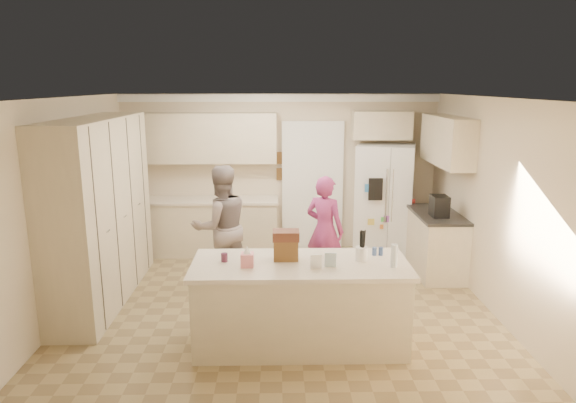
{
  "coord_description": "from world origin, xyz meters",
  "views": [
    {
      "loc": [
        -0.03,
        -6.19,
        2.76
      ],
      "look_at": [
        0.1,
        0.35,
        1.25
      ],
      "focal_mm": 32.0,
      "sensor_mm": 36.0,
      "label": 1
    }
  ],
  "objects_px": {
    "utensil_crock": "(361,254)",
    "teen_boy": "(221,227)",
    "dollhouse_body": "(286,250)",
    "tissue_box": "(247,260)",
    "teen_girl": "(325,230)",
    "coffee_maker": "(439,206)",
    "island_base": "(300,305)",
    "refrigerator": "(384,200)"
  },
  "relations": [
    {
      "from": "utensil_crock",
      "to": "tissue_box",
      "type": "relative_size",
      "value": 1.07
    },
    {
      "from": "utensil_crock",
      "to": "teen_girl",
      "type": "distance_m",
      "value": 1.73
    },
    {
      "from": "coffee_maker",
      "to": "island_base",
      "type": "bearing_deg",
      "value": -137.17
    },
    {
      "from": "refrigerator",
      "to": "teen_girl",
      "type": "distance_m",
      "value": 1.73
    },
    {
      "from": "utensil_crock",
      "to": "tissue_box",
      "type": "distance_m",
      "value": 1.21
    },
    {
      "from": "tissue_box",
      "to": "teen_girl",
      "type": "xyz_separation_m",
      "value": [
        0.97,
        1.85,
        -0.23
      ]
    },
    {
      "from": "island_base",
      "to": "teen_girl",
      "type": "height_order",
      "value": "teen_girl"
    },
    {
      "from": "dollhouse_body",
      "to": "teen_girl",
      "type": "distance_m",
      "value": 1.76
    },
    {
      "from": "refrigerator",
      "to": "dollhouse_body",
      "type": "distance_m",
      "value": 3.41
    },
    {
      "from": "refrigerator",
      "to": "tissue_box",
      "type": "xyz_separation_m",
      "value": [
        -2.06,
        -3.18,
        0.1
      ]
    },
    {
      "from": "coffee_maker",
      "to": "island_base",
      "type": "relative_size",
      "value": 0.14
    },
    {
      "from": "teen_boy",
      "to": "teen_girl",
      "type": "bearing_deg",
      "value": 159.92
    },
    {
      "from": "island_base",
      "to": "utensil_crock",
      "type": "xyz_separation_m",
      "value": [
        0.65,
        0.05,
        0.56
      ]
    },
    {
      "from": "refrigerator",
      "to": "teen_girl",
      "type": "xyz_separation_m",
      "value": [
        -1.1,
        -1.33,
        -0.13
      ]
    },
    {
      "from": "island_base",
      "to": "teen_boy",
      "type": "xyz_separation_m",
      "value": [
        -1.01,
        1.66,
        0.41
      ]
    },
    {
      "from": "coffee_maker",
      "to": "teen_girl",
      "type": "bearing_deg",
      "value": -174.71
    },
    {
      "from": "coffee_maker",
      "to": "island_base",
      "type": "xyz_separation_m",
      "value": [
        -2.05,
        -1.9,
        -0.63
      ]
    },
    {
      "from": "refrigerator",
      "to": "coffee_maker",
      "type": "height_order",
      "value": "refrigerator"
    },
    {
      "from": "island_base",
      "to": "dollhouse_body",
      "type": "xyz_separation_m",
      "value": [
        -0.15,
        0.1,
        0.6
      ]
    },
    {
      "from": "dollhouse_body",
      "to": "teen_girl",
      "type": "bearing_deg",
      "value": 71.04
    },
    {
      "from": "refrigerator",
      "to": "coffee_maker",
      "type": "distance_m",
      "value": 1.31
    },
    {
      "from": "teen_boy",
      "to": "island_base",
      "type": "bearing_deg",
      "value": 97.67
    },
    {
      "from": "refrigerator",
      "to": "dollhouse_body",
      "type": "relative_size",
      "value": 6.92
    },
    {
      "from": "tissue_box",
      "to": "teen_girl",
      "type": "height_order",
      "value": "teen_girl"
    },
    {
      "from": "utensil_crock",
      "to": "dollhouse_body",
      "type": "relative_size",
      "value": 0.58
    },
    {
      "from": "refrigerator",
      "to": "utensil_crock",
      "type": "height_order",
      "value": "refrigerator"
    },
    {
      "from": "utensil_crock",
      "to": "dollhouse_body",
      "type": "distance_m",
      "value": 0.8
    },
    {
      "from": "coffee_maker",
      "to": "tissue_box",
      "type": "bearing_deg",
      "value": -142.43
    },
    {
      "from": "coffee_maker",
      "to": "tissue_box",
      "type": "relative_size",
      "value": 2.14
    },
    {
      "from": "dollhouse_body",
      "to": "teen_girl",
      "type": "xyz_separation_m",
      "value": [
        0.57,
        1.65,
        -0.27
      ]
    },
    {
      "from": "coffee_maker",
      "to": "utensil_crock",
      "type": "distance_m",
      "value": 2.32
    },
    {
      "from": "utensil_crock",
      "to": "teen_girl",
      "type": "xyz_separation_m",
      "value": [
        -0.23,
        1.7,
        -0.23
      ]
    },
    {
      "from": "dollhouse_body",
      "to": "teen_boy",
      "type": "xyz_separation_m",
      "value": [
        -0.86,
        1.56,
        -0.19
      ]
    },
    {
      "from": "utensil_crock",
      "to": "teen_boy",
      "type": "relative_size",
      "value": 0.09
    },
    {
      "from": "refrigerator",
      "to": "island_base",
      "type": "relative_size",
      "value": 0.82
    },
    {
      "from": "teen_boy",
      "to": "tissue_box",
      "type": "bearing_deg",
      "value": 81.0
    },
    {
      "from": "coffee_maker",
      "to": "dollhouse_body",
      "type": "xyz_separation_m",
      "value": [
        -2.2,
        -1.8,
        -0.03
      ]
    },
    {
      "from": "tissue_box",
      "to": "teen_girl",
      "type": "relative_size",
      "value": 0.09
    },
    {
      "from": "utensil_crock",
      "to": "teen_boy",
      "type": "xyz_separation_m",
      "value": [
        -1.66,
        1.61,
        -0.15
      ]
    },
    {
      "from": "coffee_maker",
      "to": "refrigerator",
      "type": "bearing_deg",
      "value": 114.56
    },
    {
      "from": "utensil_crock",
      "to": "dollhouse_body",
      "type": "bearing_deg",
      "value": 176.42
    },
    {
      "from": "island_base",
      "to": "teen_girl",
      "type": "bearing_deg",
      "value": 76.61
    }
  ]
}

